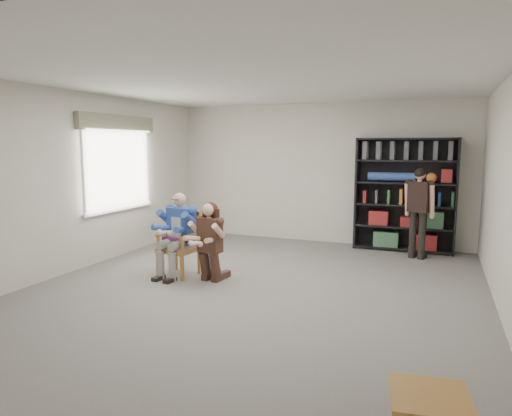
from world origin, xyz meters
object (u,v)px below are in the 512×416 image
at_px(standing_man, 418,214).
at_px(kneeling_woman, 209,242).
at_px(seated_man, 178,234).
at_px(armchair, 179,244).
at_px(bookshelf, 405,195).

bearing_deg(standing_man, kneeling_woman, -116.72).
bearing_deg(kneeling_woman, seated_man, 175.11).
bearing_deg(seated_man, armchair, -83.20).
relative_size(armchair, seated_man, 0.77).
distance_m(kneeling_woman, standing_man, 3.75).
relative_size(armchair, bookshelf, 0.46).
bearing_deg(standing_man, bookshelf, 135.78).
xyz_separation_m(armchair, kneeling_woman, (0.58, -0.12, 0.09)).
relative_size(seated_man, kneeling_woman, 1.09).
height_order(seated_man, standing_man, standing_man).
distance_m(armchair, bookshelf, 4.31).
distance_m(bookshelf, standing_man, 0.68).
relative_size(armchair, kneeling_woman, 0.84).
xyz_separation_m(armchair, bookshelf, (3.03, 3.01, 0.56)).
distance_m(kneeling_woman, bookshelf, 4.00).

